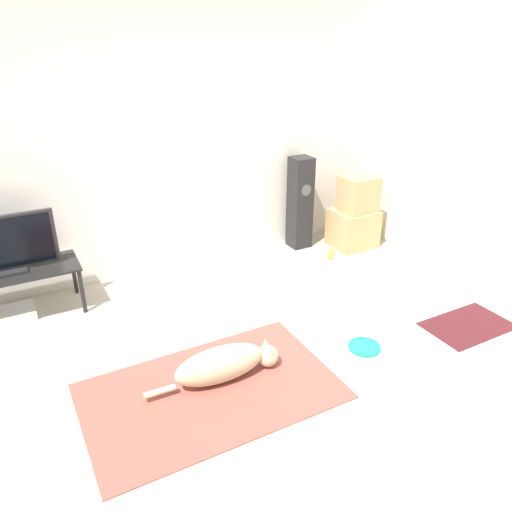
% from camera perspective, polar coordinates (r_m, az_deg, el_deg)
% --- Properties ---
extents(ground_plane, '(12.00, 12.00, 0.00)m').
position_cam_1_polar(ground_plane, '(3.58, -0.65, -14.68)').
color(ground_plane, '#BCB29E').
extents(wall_back, '(8.00, 0.06, 2.55)m').
position_cam_1_polar(wall_back, '(4.82, -12.70, 12.38)').
color(wall_back, silver).
rests_on(wall_back, ground_plane).
extents(area_rug, '(1.71, 1.06, 0.01)m').
position_cam_1_polar(area_rug, '(3.55, -5.16, -15.12)').
color(area_rug, '#934C42').
rests_on(area_rug, ground_plane).
extents(dog, '(1.00, 0.25, 0.26)m').
position_cam_1_polar(dog, '(3.56, -3.62, -12.19)').
color(dog, beige).
rests_on(dog, area_rug).
extents(frisbee, '(0.25, 0.25, 0.03)m').
position_cam_1_polar(frisbee, '(4.02, 12.28, -10.11)').
color(frisbee, '#199E7A').
rests_on(frisbee, ground_plane).
extents(cardboard_box_lower, '(0.46, 0.41, 0.42)m').
position_cam_1_polar(cardboard_box_lower, '(5.67, 11.00, 3.15)').
color(cardboard_box_lower, tan).
rests_on(cardboard_box_lower, ground_plane).
extents(cardboard_box_upper, '(0.37, 0.32, 0.38)m').
position_cam_1_polar(cardboard_box_upper, '(5.53, 11.63, 6.98)').
color(cardboard_box_upper, tan).
rests_on(cardboard_box_upper, cardboard_box_lower).
extents(floor_speaker, '(0.22, 0.22, 1.01)m').
position_cam_1_polar(floor_speaker, '(5.48, 5.05, 6.05)').
color(floor_speaker, black).
rests_on(floor_speaker, ground_plane).
extents(tv_stand, '(1.10, 0.45, 0.43)m').
position_cam_1_polar(tv_stand, '(4.61, -26.34, -2.19)').
color(tv_stand, black).
rests_on(tv_stand, ground_plane).
extents(tv, '(0.84, 0.20, 0.49)m').
position_cam_1_polar(tv, '(4.50, -27.03, 1.06)').
color(tv, '#232326').
rests_on(tv, tv_stand).
extents(tennis_ball_by_boxes, '(0.07, 0.07, 0.07)m').
position_cam_1_polar(tennis_ball_by_boxes, '(5.47, 8.60, 0.46)').
color(tennis_ball_by_boxes, '#C6E033').
rests_on(tennis_ball_by_boxes, ground_plane).
extents(tennis_ball_near_speaker, '(0.07, 0.07, 0.07)m').
position_cam_1_polar(tennis_ball_near_speaker, '(5.37, 8.43, -0.01)').
color(tennis_ball_near_speaker, '#C6E033').
rests_on(tennis_ball_near_speaker, ground_plane).
extents(game_console, '(0.31, 0.24, 0.09)m').
position_cam_1_polar(game_console, '(4.74, -25.75, -5.93)').
color(game_console, white).
rests_on(game_console, ground_plane).
extents(door_mat, '(0.73, 0.46, 0.01)m').
position_cam_1_polar(door_mat, '(4.55, 23.05, -7.29)').
color(door_mat, '#47191E').
rests_on(door_mat, ground_plane).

